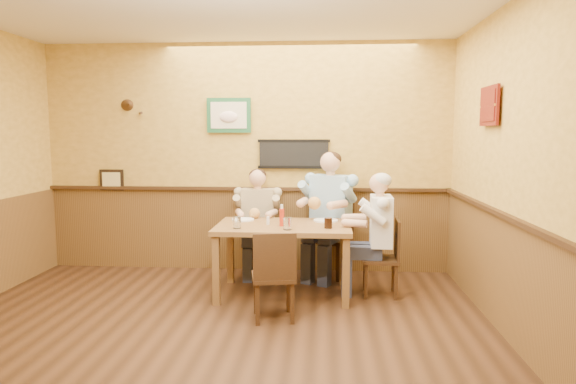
# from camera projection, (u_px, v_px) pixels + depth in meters

# --- Properties ---
(room) EXTENTS (5.02, 5.03, 2.81)m
(room) POSITION_uv_depth(u_px,v_px,m) (217.00, 135.00, 3.98)
(room) COLOR black
(room) RESTS_ON ground
(dining_table) EXTENTS (1.40, 0.90, 0.75)m
(dining_table) POSITION_uv_depth(u_px,v_px,m) (284.00, 233.00, 5.39)
(dining_table) COLOR brown
(dining_table) RESTS_ON ground
(chair_back_left) EXTENTS (0.38, 0.38, 0.80)m
(chair_back_left) POSITION_uv_depth(u_px,v_px,m) (258.00, 241.00, 6.20)
(chair_back_left) COLOR #3D2613
(chair_back_left) RESTS_ON ground
(chair_back_right) EXTENTS (0.57, 0.57, 0.94)m
(chair_back_right) POSITION_uv_depth(u_px,v_px,m) (331.00, 237.00, 6.10)
(chair_back_right) COLOR #3D2613
(chair_back_right) RESTS_ON ground
(chair_right_end) EXTENTS (0.39, 0.39, 0.81)m
(chair_right_end) POSITION_uv_depth(u_px,v_px,m) (380.00, 257.00, 5.38)
(chair_right_end) COLOR #3D2613
(chair_right_end) RESTS_ON ground
(chair_near_side) EXTENTS (0.45, 0.45, 0.83)m
(chair_near_side) POSITION_uv_depth(u_px,v_px,m) (273.00, 275.00, 4.69)
(chair_near_side) COLOR #3D2613
(chair_near_side) RESTS_ON ground
(diner_tan_shirt) EXTENTS (0.54, 0.54, 1.15)m
(diner_tan_shirt) POSITION_uv_depth(u_px,v_px,m) (258.00, 227.00, 6.18)
(diner_tan_shirt) COLOR tan
(diner_tan_shirt) RESTS_ON ground
(diner_blue_polo) EXTENTS (0.82, 0.82, 1.34)m
(diner_blue_polo) POSITION_uv_depth(u_px,v_px,m) (331.00, 221.00, 6.08)
(diner_blue_polo) COLOR #91BADA
(diner_blue_polo) RESTS_ON ground
(diner_white_elder) EXTENTS (0.56, 0.56, 1.16)m
(diner_white_elder) POSITION_uv_depth(u_px,v_px,m) (381.00, 241.00, 5.36)
(diner_white_elder) COLOR silver
(diner_white_elder) RESTS_ON ground
(water_glass_left) EXTENTS (0.10, 0.10, 0.12)m
(water_glass_left) POSITION_uv_depth(u_px,v_px,m) (237.00, 223.00, 5.16)
(water_glass_left) COLOR white
(water_glass_left) RESTS_ON dining_table
(water_glass_mid) EXTENTS (0.09, 0.09, 0.12)m
(water_glass_mid) POSITION_uv_depth(u_px,v_px,m) (287.00, 224.00, 5.08)
(water_glass_mid) COLOR white
(water_glass_mid) RESTS_ON dining_table
(cola_tumbler) EXTENTS (0.09, 0.09, 0.10)m
(cola_tumbler) POSITION_uv_depth(u_px,v_px,m) (328.00, 223.00, 5.16)
(cola_tumbler) COLOR black
(cola_tumbler) RESTS_ON dining_table
(hot_sauce_bottle) EXTENTS (0.07, 0.07, 0.20)m
(hot_sauce_bottle) POSITION_uv_depth(u_px,v_px,m) (282.00, 216.00, 5.28)
(hot_sauce_bottle) COLOR red
(hot_sauce_bottle) RESTS_ON dining_table
(salt_shaker) EXTENTS (0.04, 0.04, 0.08)m
(salt_shaker) POSITION_uv_depth(u_px,v_px,m) (268.00, 221.00, 5.37)
(salt_shaker) COLOR silver
(salt_shaker) RESTS_ON dining_table
(pepper_shaker) EXTENTS (0.04, 0.04, 0.09)m
(pepper_shaker) POSITION_uv_depth(u_px,v_px,m) (283.00, 220.00, 5.42)
(pepper_shaker) COLOR black
(pepper_shaker) RESTS_ON dining_table
(plate_far_left) EXTENTS (0.32, 0.32, 0.02)m
(plate_far_left) POSITION_uv_depth(u_px,v_px,m) (243.00, 220.00, 5.64)
(plate_far_left) COLOR white
(plate_far_left) RESTS_ON dining_table
(plate_far_right) EXTENTS (0.31, 0.31, 0.02)m
(plate_far_right) POSITION_uv_depth(u_px,v_px,m) (326.00, 220.00, 5.58)
(plate_far_right) COLOR silver
(plate_far_right) RESTS_ON dining_table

